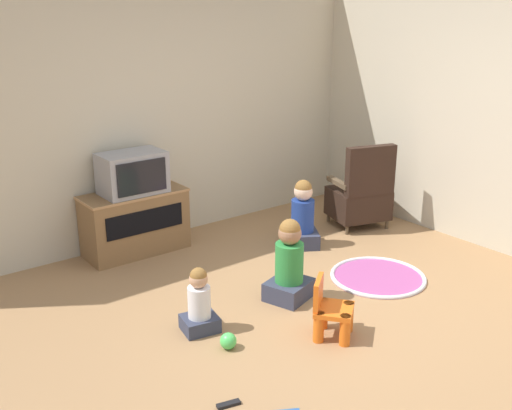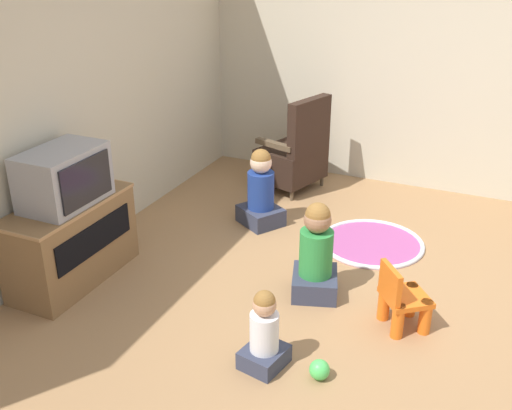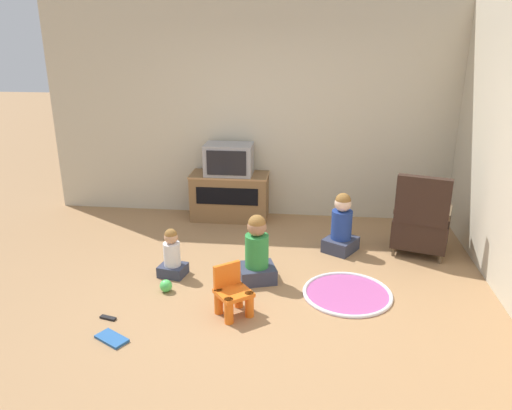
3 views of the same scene
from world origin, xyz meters
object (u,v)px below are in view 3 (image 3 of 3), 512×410
Objects in this scene: black_armchair at (421,224)px; television at (229,159)px; tv_cabinet at (230,196)px; yellow_kid_chair at (233,295)px; child_watching_center at (172,255)px; remote_control at (108,318)px; child_watching_right at (341,226)px; toy_ball at (166,286)px; book at (112,339)px; child_watching_left at (256,253)px.

television is at bearing -3.27° from black_armchair.
tv_cabinet reaches higher than yellow_kid_chair.
child_watching_center is 0.96m from remote_control.
child_watching_right reaches higher than toy_ball.
yellow_kid_chair is 0.88× the size of child_watching_center.
television reaches higher than black_armchair.
toy_ball is 0.65m from remote_control.
television reaches higher than book.
book is 2.00× the size of remote_control.
child_watching_center reaches higher than book.
television is 3.90× the size of remote_control.
remote_control is (-1.08, -0.21, -0.17)m from yellow_kid_chair.
child_watching_right is at bearing 24.74° from child_watching_left.
child_watching_left reaches higher than remote_control.
black_armchair is 3.43m from remote_control.
remote_control is at bearing -104.95° from television.
book is at bearing 166.78° from child_watching_right.
remote_control is at bearing 46.57° from black_armchair.
child_watching_left is 1.60m from book.
yellow_kid_chair is (0.40, -2.34, -0.14)m from tv_cabinet.
tv_cabinet is 2.25× the size of yellow_kid_chair.
child_watching_center reaches higher than remote_control.
black_armchair reaches higher than child_watching_left.
television reaches higher than child_watching_left.
child_watching_left is (0.54, -1.67, -0.51)m from television.
tv_cabinet is at bearing 89.88° from child_watching_left.
child_watching_left is at bearing 42.29° from black_armchair.
toy_ball is 0.77× the size of remote_control.
remote_control is at bearing -100.83° from child_watching_center.
television is at bearing -90.00° from tv_cabinet.
television reaches higher than child_watching_right.
black_armchair is 0.88m from child_watching_right.
television reaches higher than yellow_kid_chair.
television is 2.49m from black_armchair.
child_watching_right is at bearing -127.48° from remote_control.
child_watching_right is 5.76× the size of toy_ball.
child_watching_right is 2.08m from toy_ball.
tv_cabinet is 2.37m from yellow_kid_chair.
child_watching_left reaches higher than yellow_kid_chair.
black_armchair is 1.84× the size of child_watching_center.
black_armchair reaches higher than remote_control.
book is (-0.52, -2.83, -0.81)m from television.
toy_ball reaches higher than remote_control.
tv_cabinet is 2.66m from remote_control.
child_watching_center is (-0.73, 0.66, 0.04)m from yellow_kid_chair.
child_watching_left is at bearing 164.12° from child_watching_right.
child_watching_right is at bearing 33.39° from toy_ball.
child_watching_center is at bearing 161.29° from child_watching_left.
yellow_kid_chair is 3.74× the size of toy_ball.
tv_cabinet is 2.06m from toy_ball.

